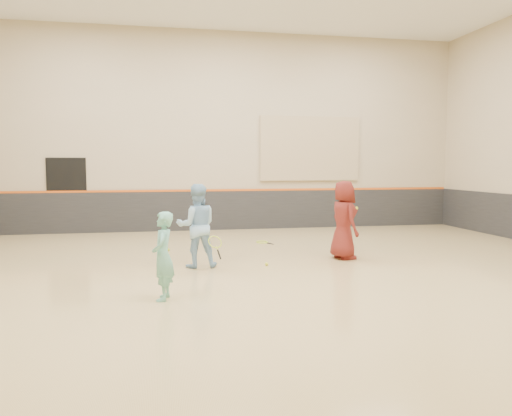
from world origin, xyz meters
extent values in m
cube|color=tan|center=(0.00, 0.00, -0.10)|extent=(15.00, 12.00, 0.20)
cube|color=tan|center=(0.00, 6.01, 3.00)|extent=(15.00, 0.02, 6.00)
cube|color=tan|center=(0.00, -6.01, 3.00)|extent=(15.00, 0.02, 6.00)
cube|color=#232326|center=(0.00, 5.97, 0.60)|extent=(14.90, 0.04, 1.20)
cube|color=#D85914|center=(0.00, 5.96, 1.22)|extent=(14.90, 0.03, 0.06)
cube|color=tan|center=(2.80, 5.95, 2.50)|extent=(3.20, 0.08, 2.00)
cube|color=black|center=(-4.50, 5.98, 1.10)|extent=(1.10, 0.05, 2.20)
imported|color=#6FC1AE|center=(-1.81, -1.80, 0.66)|extent=(0.39, 0.52, 1.31)
imported|color=#9AC9EE|center=(-1.15, 0.49, 0.81)|extent=(0.81, 0.64, 1.63)
imported|color=maroon|center=(1.98, 0.79, 0.83)|extent=(0.65, 0.88, 1.66)
sphere|color=yellow|center=(0.21, 0.34, 0.03)|extent=(0.07, 0.07, 0.07)
sphere|color=yellow|center=(2.20, 0.64, 1.09)|extent=(0.07, 0.07, 0.07)
sphere|color=#B3C52D|center=(-1.68, 2.41, 0.03)|extent=(0.07, 0.07, 0.07)
camera|label=1|loc=(-1.83, -9.19, 2.00)|focal=35.00mm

